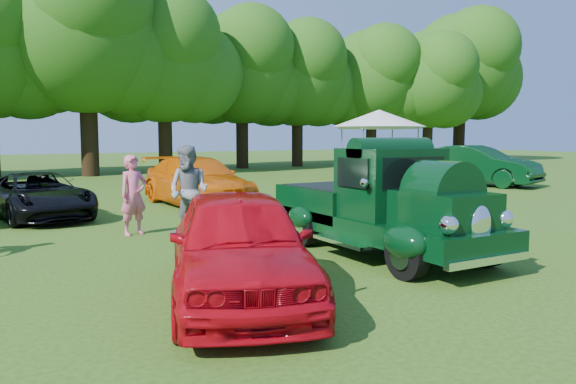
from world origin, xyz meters
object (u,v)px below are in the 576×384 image
hero_pickup (382,208)px  spectator_pink (133,195)px  spectator_grey (189,191)px  back_car_black (38,195)px  back_car_blue (413,175)px  back_car_green (477,165)px  red_convertible (239,245)px  back_car_orange (197,181)px  canopy_tent (379,119)px

hero_pickup → spectator_pink: 5.31m
spectator_grey → back_car_black: bearing=174.4°
back_car_blue → back_car_green: (5.59, 2.26, 0.05)m
red_convertible → back_car_green: bearing=52.0°
hero_pickup → back_car_black: size_ratio=1.15×
back_car_black → spectator_pink: 3.87m
back_car_green → spectator_pink: 16.24m
back_car_orange → spectator_pink: 5.02m
hero_pickup → back_car_blue: size_ratio=1.05×
back_car_black → spectator_pink: spectator_pink is taller
back_car_black → spectator_grey: 4.99m
spectator_pink → canopy_tent: 16.76m
hero_pickup → spectator_pink: size_ratio=2.85×
back_car_orange → spectator_grey: size_ratio=2.63×
back_car_orange → spectator_grey: bearing=-116.0°
spectator_pink → canopy_tent: size_ratio=0.32×
back_car_black → back_car_green: back_car_green is taller
red_convertible → back_car_blue: 12.72m
red_convertible → back_car_green: size_ratio=0.83×
back_car_orange → back_car_blue: (7.03, -1.68, 0.06)m
hero_pickup → spectator_grey: 4.11m
back_car_blue → canopy_tent: (3.95, 6.73, 2.08)m
back_car_blue → spectator_grey: (-9.03, -3.16, 0.17)m
red_convertible → canopy_tent: 20.29m
hero_pickup → back_car_blue: (6.64, 6.50, -0.04)m
back_car_blue → back_car_green: bearing=33.3°
back_car_blue → red_convertible: bearing=-130.9°
back_car_green → canopy_tent: canopy_tent is taller
back_car_black → hero_pickup: bearing=-66.8°
back_car_black → back_car_orange: 4.49m
hero_pickup → red_convertible: 3.65m
back_car_orange → back_car_blue: back_car_blue is taller
canopy_tent → red_convertible: bearing=-133.9°
back_car_orange → canopy_tent: bearing=21.2°
back_car_blue → back_car_green: back_car_green is taller
back_car_green → canopy_tent: bearing=92.1°
back_car_black → spectator_grey: bearing=-69.6°
spectator_grey → canopy_tent: (12.98, 9.89, 1.91)m
hero_pickup → canopy_tent: (10.59, 13.23, 2.05)m
back_car_black → back_car_orange: (4.46, 0.51, 0.14)m
hero_pickup → red_convertible: hero_pickup is taller
back_car_blue → canopy_tent: size_ratio=0.86×
spectator_grey → red_convertible: bearing=-47.4°
back_car_green → spectator_grey: (-14.62, -5.42, 0.12)m
red_convertible → back_car_green: (15.63, 10.07, 0.12)m
spectator_pink → spectator_grey: spectator_grey is taller
spectator_pink → spectator_grey: bearing=-57.3°
back_car_green → spectator_grey: size_ratio=2.66×
spectator_pink → back_car_black: bearing=95.2°
back_car_black → back_car_blue: bearing=-15.0°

